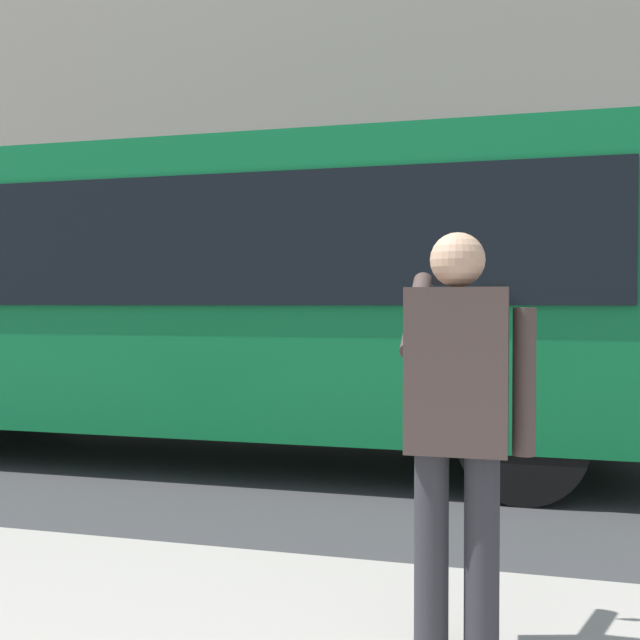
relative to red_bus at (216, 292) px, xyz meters
name	(u,v)px	position (x,y,z in m)	size (l,w,h in m)	color
ground_plane	(512,463)	(-2.93, -0.40, -1.68)	(60.00, 60.00, 0.00)	#38383A
building_facade_far	(518,62)	(-2.95, -7.20, 4.30)	(28.00, 1.55, 12.00)	#A89E8E
red_bus	(216,292)	(0.00, 0.00, 0.00)	(9.05, 2.54, 3.08)	#0F7238
pedestrian_photographer	(458,409)	(-2.75, 4.10, -0.54)	(0.53, 0.52, 1.70)	#2D2D33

